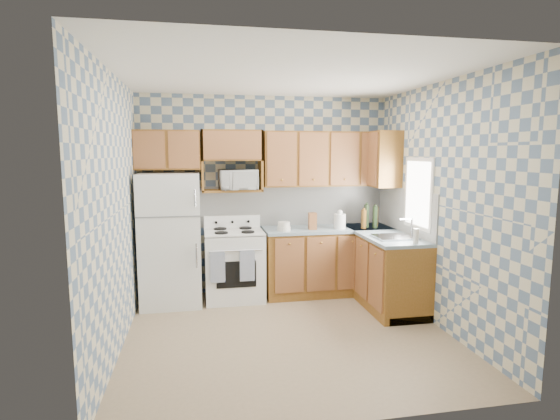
# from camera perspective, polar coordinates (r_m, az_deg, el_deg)

# --- Properties ---
(floor) EXTENTS (3.40, 3.40, 0.00)m
(floor) POSITION_cam_1_polar(r_m,az_deg,el_deg) (4.87, 1.08, -15.94)
(floor) COLOR #856F54
(floor) RESTS_ON ground
(back_wall) EXTENTS (3.40, 0.02, 2.70)m
(back_wall) POSITION_cam_1_polar(r_m,az_deg,el_deg) (6.07, -1.93, 1.96)
(back_wall) COLOR slate
(back_wall) RESTS_ON ground
(right_wall) EXTENTS (0.02, 3.20, 2.70)m
(right_wall) POSITION_cam_1_polar(r_m,az_deg,el_deg) (5.12, 20.08, 0.47)
(right_wall) COLOR slate
(right_wall) RESTS_ON ground
(backsplash_back) EXTENTS (2.60, 0.02, 0.56)m
(backsplash_back) POSITION_cam_1_polar(r_m,az_deg,el_deg) (6.15, 1.78, 0.62)
(backsplash_back) COLOR silver
(backsplash_back) RESTS_ON back_wall
(backsplash_right) EXTENTS (0.02, 1.60, 0.56)m
(backsplash_right) POSITION_cam_1_polar(r_m,az_deg,el_deg) (5.83, 15.95, -0.04)
(backsplash_right) COLOR silver
(backsplash_right) RESTS_ON right_wall
(refrigerator) EXTENTS (0.75, 0.70, 1.68)m
(refrigerator) POSITION_cam_1_polar(r_m,az_deg,el_deg) (5.74, -14.08, -3.73)
(refrigerator) COLOR white
(refrigerator) RESTS_ON floor
(stove_body) EXTENTS (0.76, 0.65, 0.90)m
(stove_body) POSITION_cam_1_polar(r_m,az_deg,el_deg) (5.86, -6.00, -7.24)
(stove_body) COLOR white
(stove_body) RESTS_ON floor
(cooktop) EXTENTS (0.76, 0.65, 0.02)m
(cooktop) POSITION_cam_1_polar(r_m,az_deg,el_deg) (5.76, -6.06, -2.85)
(cooktop) COLOR silver
(cooktop) RESTS_ON stove_body
(backguard) EXTENTS (0.76, 0.08, 0.17)m
(backguard) POSITION_cam_1_polar(r_m,az_deg,el_deg) (6.01, -6.28, -1.50)
(backguard) COLOR white
(backguard) RESTS_ON cooktop
(dish_towel_left) EXTENTS (0.19, 0.02, 0.39)m
(dish_towel_left) POSITION_cam_1_polar(r_m,az_deg,el_deg) (5.49, -8.16, -7.38)
(dish_towel_left) COLOR navy
(dish_towel_left) RESTS_ON stove_body
(dish_towel_right) EXTENTS (0.19, 0.02, 0.39)m
(dish_towel_right) POSITION_cam_1_polar(r_m,az_deg,el_deg) (5.52, -4.30, -7.25)
(dish_towel_right) COLOR navy
(dish_towel_right) RESTS_ON stove_body
(base_cabinets_back) EXTENTS (1.75, 0.60, 0.88)m
(base_cabinets_back) POSITION_cam_1_polar(r_m,az_deg,el_deg) (6.12, 6.25, -6.70)
(base_cabinets_back) COLOR brown
(base_cabinets_back) RESTS_ON floor
(base_cabinets_right) EXTENTS (0.60, 1.60, 0.88)m
(base_cabinets_right) POSITION_cam_1_polar(r_m,az_deg,el_deg) (5.86, 13.12, -7.50)
(base_cabinets_right) COLOR brown
(base_cabinets_right) RESTS_ON floor
(countertop_back) EXTENTS (1.77, 0.63, 0.04)m
(countertop_back) POSITION_cam_1_polar(r_m,az_deg,el_deg) (6.02, 6.33, -2.46)
(countertop_back) COLOR gray
(countertop_back) RESTS_ON base_cabinets_back
(countertop_right) EXTENTS (0.63, 1.60, 0.04)m
(countertop_right) POSITION_cam_1_polar(r_m,az_deg,el_deg) (5.76, 13.21, -3.07)
(countertop_right) COLOR gray
(countertop_right) RESTS_ON base_cabinets_right
(upper_cabinets_back) EXTENTS (1.75, 0.33, 0.74)m
(upper_cabinets_back) POSITION_cam_1_polar(r_m,az_deg,el_deg) (6.06, 6.07, 6.65)
(upper_cabinets_back) COLOR brown
(upper_cabinets_back) RESTS_ON back_wall
(upper_cabinets_fridge) EXTENTS (0.82, 0.33, 0.50)m
(upper_cabinets_fridge) POSITION_cam_1_polar(r_m,az_deg,el_deg) (5.82, -14.48, 7.60)
(upper_cabinets_fridge) COLOR brown
(upper_cabinets_fridge) RESTS_ON back_wall
(upper_cabinets_right) EXTENTS (0.33, 0.70, 0.74)m
(upper_cabinets_right) POSITION_cam_1_polar(r_m,az_deg,el_deg) (6.13, 12.99, 6.51)
(upper_cabinets_right) COLOR brown
(upper_cabinets_right) RESTS_ON right_wall
(microwave_shelf) EXTENTS (0.80, 0.33, 0.03)m
(microwave_shelf) POSITION_cam_1_polar(r_m,az_deg,el_deg) (5.85, -6.25, 2.54)
(microwave_shelf) COLOR brown
(microwave_shelf) RESTS_ON back_wall
(microwave) EXTENTS (0.52, 0.38, 0.27)m
(microwave) POSITION_cam_1_polar(r_m,az_deg,el_deg) (5.78, -5.52, 3.96)
(microwave) COLOR white
(microwave) RESTS_ON microwave_shelf
(sink) EXTENTS (0.48, 0.40, 0.03)m
(sink) POSITION_cam_1_polar(r_m,az_deg,el_deg) (5.44, 14.74, -3.46)
(sink) COLOR #B7B7BC
(sink) RESTS_ON countertop_right
(window) EXTENTS (0.02, 0.66, 0.86)m
(window) POSITION_cam_1_polar(r_m,az_deg,el_deg) (5.50, 17.62, 2.07)
(window) COLOR silver
(window) RESTS_ON right_wall
(bottle_0) EXTENTS (0.07, 0.07, 0.32)m
(bottle_0) POSITION_cam_1_polar(r_m,az_deg,el_deg) (6.07, 11.23, -0.77)
(bottle_0) COLOR black
(bottle_0) RESTS_ON countertop_back
(bottle_1) EXTENTS (0.07, 0.07, 0.29)m
(bottle_1) POSITION_cam_1_polar(r_m,az_deg,el_deg) (6.05, 12.31, -0.92)
(bottle_1) COLOR black
(bottle_1) RESTS_ON countertop_back
(bottle_2) EXTENTS (0.07, 0.07, 0.27)m
(bottle_2) POSITION_cam_1_polar(r_m,az_deg,el_deg) (6.17, 12.38, -0.87)
(bottle_2) COLOR #583712
(bottle_2) RESTS_ON countertop_back
(bottle_3) EXTENTS (0.07, 0.07, 0.25)m
(bottle_3) POSITION_cam_1_polar(r_m,az_deg,el_deg) (5.97, 10.88, -1.20)
(bottle_3) COLOR #583712
(bottle_3) RESTS_ON countertop_back
(knife_block) EXTENTS (0.11, 0.11, 0.22)m
(knife_block) POSITION_cam_1_polar(r_m,az_deg,el_deg) (5.82, 4.26, -1.45)
(knife_block) COLOR brown
(knife_block) RESTS_ON countertop_back
(electric_kettle) EXTENTS (0.16, 0.16, 0.20)m
(electric_kettle) POSITION_cam_1_polar(r_m,az_deg,el_deg) (5.92, 7.81, -1.48)
(electric_kettle) COLOR white
(electric_kettle) RESTS_ON countertop_back
(food_containers) EXTENTS (0.18, 0.18, 0.12)m
(food_containers) POSITION_cam_1_polar(r_m,az_deg,el_deg) (5.72, 0.50, -2.14)
(food_containers) COLOR beige
(food_containers) RESTS_ON countertop_back
(soap_bottle) EXTENTS (0.06, 0.06, 0.17)m
(soap_bottle) POSITION_cam_1_polar(r_m,az_deg,el_deg) (5.14, 17.35, -3.28)
(soap_bottle) COLOR beige
(soap_bottle) RESTS_ON countertop_right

